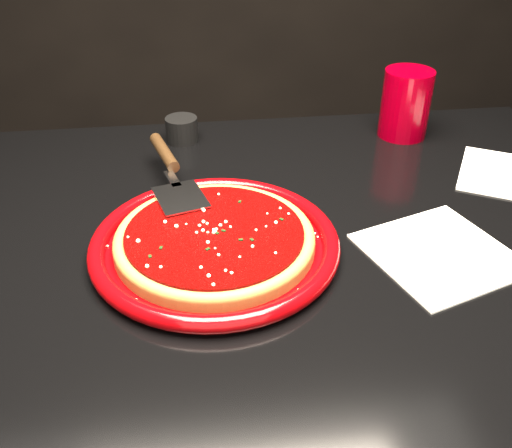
{
  "coord_description": "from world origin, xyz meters",
  "views": [
    {
      "loc": [
        -0.08,
        -0.67,
        1.21
      ],
      "look_at": [
        0.0,
        -0.01,
        0.77
      ],
      "focal_mm": 40.0,
      "sensor_mm": 36.0,
      "label": 1
    }
  ],
  "objects_px": {
    "table": "(253,402)",
    "plate": "(215,244)",
    "ramekin": "(182,129)",
    "pizza_server": "(173,171)",
    "cup": "(406,104)"
  },
  "relations": [
    {
      "from": "pizza_server",
      "to": "cup",
      "type": "height_order",
      "value": "cup"
    },
    {
      "from": "table",
      "to": "ramekin",
      "type": "height_order",
      "value": "ramekin"
    },
    {
      "from": "table",
      "to": "ramekin",
      "type": "bearing_deg",
      "value": 106.6
    },
    {
      "from": "ramekin",
      "to": "pizza_server",
      "type": "bearing_deg",
      "value": -94.59
    },
    {
      "from": "plate",
      "to": "ramekin",
      "type": "xyz_separation_m",
      "value": [
        -0.04,
        0.36,
        0.01
      ]
    },
    {
      "from": "table",
      "to": "cup",
      "type": "height_order",
      "value": "cup"
    },
    {
      "from": "cup",
      "to": "ramekin",
      "type": "bearing_deg",
      "value": 176.44
    },
    {
      "from": "pizza_server",
      "to": "ramekin",
      "type": "distance_m",
      "value": 0.2
    },
    {
      "from": "pizza_server",
      "to": "ramekin",
      "type": "relative_size",
      "value": 4.81
    },
    {
      "from": "table",
      "to": "plate",
      "type": "height_order",
      "value": "plate"
    },
    {
      "from": "plate",
      "to": "cup",
      "type": "xyz_separation_m",
      "value": [
        0.38,
        0.33,
        0.05
      ]
    },
    {
      "from": "table",
      "to": "plate",
      "type": "distance_m",
      "value": 0.39
    },
    {
      "from": "ramekin",
      "to": "plate",
      "type": "bearing_deg",
      "value": -83.9
    },
    {
      "from": "pizza_server",
      "to": "cup",
      "type": "xyz_separation_m",
      "value": [
        0.43,
        0.17,
        0.02
      ]
    },
    {
      "from": "cup",
      "to": "table",
      "type": "bearing_deg",
      "value": -137.93
    }
  ]
}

